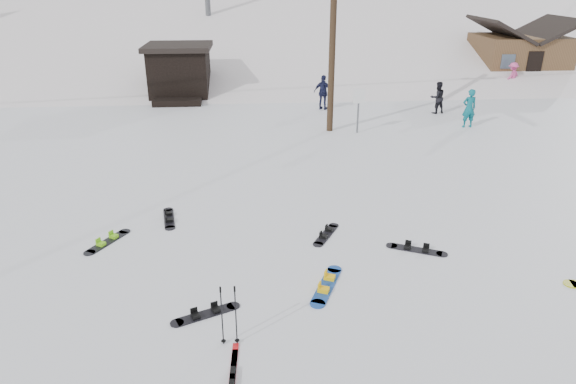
{
  "coord_description": "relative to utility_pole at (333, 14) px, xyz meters",
  "views": [
    {
      "loc": [
        -1.28,
        -6.83,
        6.14
      ],
      "look_at": [
        -0.48,
        4.23,
        1.4
      ],
      "focal_mm": 32.0,
      "sensor_mm": 36.0,
      "label": 1
    }
  ],
  "objects": [
    {
      "name": "ground",
      "position": [
        -2.0,
        -14.0,
        -4.68
      ],
      "size": [
        200.0,
        200.0,
        0.0
      ],
      "primitive_type": "plane",
      "color": "white",
      "rests_on": "ground"
    },
    {
      "name": "ski_slope",
      "position": [
        -2.0,
        41.0,
        -16.68
      ],
      "size": [
        60.0,
        85.24,
        65.97
      ],
      "primitive_type": "cube",
      "rotation": [
        0.31,
        0.0,
        0.0
      ],
      "color": "white",
      "rests_on": "ground"
    },
    {
      "name": "treeline_crest",
      "position": [
        -2.0,
        72.0,
        -4.68
      ],
      "size": [
        50.0,
        6.0,
        10.0
      ],
      "primitive_type": null,
      "color": "black",
      "rests_on": "ski_slope"
    },
    {
      "name": "utility_pole",
      "position": [
        0.0,
        0.0,
        0.0
      ],
      "size": [
        2.0,
        0.26,
        9.0
      ],
      "color": "#3A2819",
      "rests_on": "ground"
    },
    {
      "name": "trail_sign",
      "position": [
        1.1,
        -0.42,
        -3.41
      ],
      "size": [
        0.5,
        0.09,
        1.85
      ],
      "color": "#595B60",
      "rests_on": "ground"
    },
    {
      "name": "lift_hut",
      "position": [
        -7.0,
        6.94,
        -3.32
      ],
      "size": [
        3.4,
        4.1,
        2.75
      ],
      "color": "black",
      "rests_on": "ground"
    },
    {
      "name": "cabin",
      "position": [
        13.0,
        10.0,
        -3.2
      ],
      "size": [
        5.39,
        4.4,
        3.77
      ],
      "color": "brown",
      "rests_on": "ground"
    },
    {
      "name": "hero_snowboard",
      "position": [
        -1.79,
        -11.67,
        -4.65
      ],
      "size": [
        0.86,
        1.58,
        0.12
      ],
      "rotation": [
        0.0,
        0.0,
        1.17
      ],
      "color": "#1A4BAC",
      "rests_on": "ground"
    },
    {
      "name": "hero_skis",
      "position": [
        -3.72,
        -14.28,
        -4.65
      ],
      "size": [
        0.19,
        1.79,
        0.09
      ],
      "rotation": [
        0.0,
        0.0,
        -0.05
      ],
      "color": "red",
      "rests_on": "ground"
    },
    {
      "name": "ski_poles",
      "position": [
        -3.78,
        -13.35,
        -4.06
      ],
      "size": [
        0.33,
        0.09,
        1.2
      ],
      "color": "black",
      "rests_on": "ground"
    },
    {
      "name": "board_scatter_a",
      "position": [
        -4.28,
        -12.48,
        -4.66
      ],
      "size": [
        1.32,
        0.74,
        0.1
      ],
      "rotation": [
        0.0,
        0.0,
        0.42
      ],
      "color": "black",
      "rests_on": "ground"
    },
    {
      "name": "board_scatter_b",
      "position": [
        -5.6,
        -8.13,
        -4.66
      ],
      "size": [
        0.48,
        1.41,
        0.1
      ],
      "rotation": [
        0.0,
        0.0,
        1.75
      ],
      "color": "black",
      "rests_on": "ground"
    },
    {
      "name": "board_scatter_c",
      "position": [
        -6.93,
        -9.34,
        -4.65
      ],
      "size": [
        0.88,
        1.33,
        0.1
      ],
      "rotation": [
        0.0,
        0.0,
        1.05
      ],
      "color": "black",
      "rests_on": "ground"
    },
    {
      "name": "board_scatter_d",
      "position": [
        0.58,
        -10.29,
        -4.65
      ],
      "size": [
        1.36,
        0.76,
        0.1
      ],
      "rotation": [
        0.0,
        0.0,
        -0.43
      ],
      "color": "black",
      "rests_on": "ground"
    },
    {
      "name": "board_scatter_f",
      "position": [
        -1.47,
        -9.36,
        -4.66
      ],
      "size": [
        0.8,
        1.25,
        0.1
      ],
      "rotation": [
        0.0,
        0.0,
        1.07
      ],
      "color": "black",
      "rests_on": "ground"
    },
    {
      "name": "skier_teal",
      "position": [
        6.0,
        0.09,
        -3.86
      ],
      "size": [
        0.63,
        0.43,
        1.65
      ],
      "primitive_type": "imported",
      "rotation": [
        0.0,
        0.0,
        3.21
      ],
      "color": "#0B626E",
      "rests_on": "ground"
    },
    {
      "name": "skier_dark",
      "position": [
        5.48,
        2.53,
        -3.94
      ],
      "size": [
        0.83,
        0.7,
        1.49
      ],
      "primitive_type": "imported",
      "rotation": [
        0.0,
        0.0,
        3.35
      ],
      "color": "black",
      "rests_on": "ground"
    },
    {
      "name": "skier_pink",
      "position": [
        11.48,
        7.37,
        -3.91
      ],
      "size": [
        1.15,
        1.03,
        1.54
      ],
      "primitive_type": "imported",
      "rotation": [
        0.0,
        0.0,
        3.73
      ],
      "color": "#DA4D92",
      "rests_on": "ground"
    },
    {
      "name": "skier_navy",
      "position": [
        0.22,
        3.65,
        -3.85
      ],
      "size": [
        1.05,
        0.8,
        1.66
      ],
      "primitive_type": "imported",
      "rotation": [
        0.0,
        0.0,
        2.67
      ],
      "color": "#161837",
      "rests_on": "ground"
    }
  ]
}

